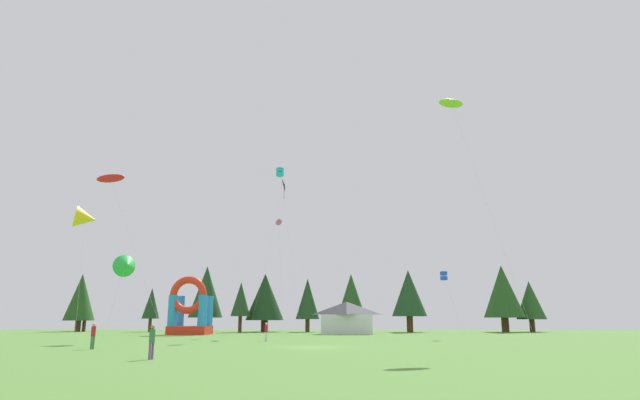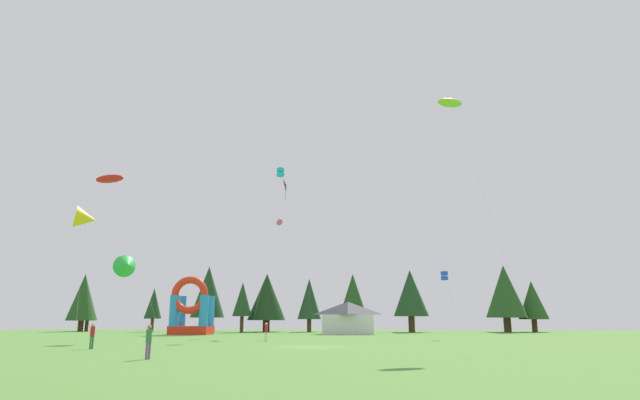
% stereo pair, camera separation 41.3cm
% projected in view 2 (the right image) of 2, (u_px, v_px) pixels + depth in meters
% --- Properties ---
extents(ground_plane, '(120.00, 120.00, 0.00)m').
position_uv_depth(ground_plane, '(310.00, 347.00, 37.93)').
color(ground_plane, '#548438').
extents(kite_green_delta, '(2.62, 2.58, 7.58)m').
position_uv_depth(kite_green_delta, '(126.00, 265.00, 46.07)').
color(kite_green_delta, green).
rests_on(kite_green_delta, ground_plane).
extents(kite_red_parafoil, '(6.24, 1.02, 12.39)m').
position_uv_depth(kite_red_parafoil, '(110.00, 179.00, 38.11)').
color(kite_red_parafoil, red).
rests_on(kite_red_parafoil, ground_plane).
extents(kite_black_diamond, '(4.11, 4.19, 20.79)m').
position_uv_depth(kite_black_diamond, '(286.00, 186.00, 72.68)').
color(kite_black_diamond, black).
rests_on(kite_black_diamond, ground_plane).
extents(kite_lime_parafoil, '(7.43, 4.57, 18.83)m').
position_uv_depth(kite_lime_parafoil, '(450.00, 103.00, 40.64)').
color(kite_lime_parafoil, '#8CD826').
rests_on(kite_lime_parafoil, ground_plane).
extents(kite_cyan_box, '(3.45, 3.62, 18.97)m').
position_uv_depth(kite_cyan_box, '(281.00, 173.00, 60.28)').
color(kite_cyan_box, '#19B7CC').
rests_on(kite_cyan_box, ground_plane).
extents(kite_blue_box, '(2.34, 1.25, 6.84)m').
position_uv_depth(kite_blue_box, '(444.00, 276.00, 54.68)').
color(kite_blue_box, blue).
rests_on(kite_blue_box, ground_plane).
extents(kite_pink_parafoil, '(1.87, 4.06, 13.58)m').
position_uv_depth(kite_pink_parafoil, '(279.00, 222.00, 61.62)').
color(kite_pink_parafoil, '#EA599E').
rests_on(kite_pink_parafoil, ground_plane).
extents(kite_yellow_delta, '(2.92, 4.13, 11.53)m').
position_uv_depth(kite_yellow_delta, '(86.00, 218.00, 45.29)').
color(kite_yellow_delta, yellow).
rests_on(kite_yellow_delta, ground_plane).
extents(person_midfield, '(0.38, 0.38, 1.66)m').
position_uv_depth(person_midfield, '(266.00, 330.00, 47.69)').
color(person_midfield, silver).
rests_on(person_midfield, ground_plane).
extents(person_near_camera, '(0.41, 0.41, 1.71)m').
position_uv_depth(person_near_camera, '(149.00, 339.00, 26.80)').
color(person_near_camera, '#724C8C').
rests_on(person_near_camera, ground_plane).
extents(person_far_side, '(0.40, 0.40, 1.74)m').
position_uv_depth(person_far_side, '(92.00, 333.00, 35.65)').
color(person_far_side, '#33723F').
rests_on(person_far_side, ground_plane).
extents(inflatable_red_slide, '(5.00, 4.10, 7.33)m').
position_uv_depth(inflatable_red_slide, '(191.00, 312.00, 67.37)').
color(inflatable_red_slide, red).
rests_on(inflatable_red_slide, ground_plane).
extents(festival_tent, '(6.61, 4.09, 4.20)m').
position_uv_depth(festival_tent, '(348.00, 318.00, 69.10)').
color(festival_tent, silver).
rests_on(festival_tent, ground_plane).
extents(tree_row_0, '(4.74, 4.74, 9.08)m').
position_uv_depth(tree_row_0, '(83.00, 297.00, 84.40)').
color(tree_row_0, '#4C331E').
rests_on(tree_row_0, ground_plane).
extents(tree_row_1, '(2.98, 2.98, 6.17)m').
position_uv_depth(tree_row_1, '(88.00, 306.00, 84.74)').
color(tree_row_1, '#4C331E').
rests_on(tree_row_1, ground_plane).
extents(tree_row_2, '(2.67, 2.67, 6.67)m').
position_uv_depth(tree_row_2, '(154.00, 304.00, 81.96)').
color(tree_row_2, '#4C331E').
rests_on(tree_row_2, ground_plane).
extents(tree_row_3, '(5.31, 5.31, 10.12)m').
position_uv_depth(tree_row_3, '(208.00, 292.00, 82.52)').
color(tree_row_3, '#4C331E').
rests_on(tree_row_3, ground_plane).
extents(tree_row_4, '(2.93, 2.93, 7.38)m').
position_uv_depth(tree_row_4, '(242.00, 299.00, 78.90)').
color(tree_row_4, '#4C331E').
rests_on(tree_row_4, ground_plane).
extents(tree_row_5, '(5.91, 5.91, 8.90)m').
position_uv_depth(tree_row_5, '(267.00, 297.00, 81.69)').
color(tree_row_5, '#4C331E').
rests_on(tree_row_5, ground_plane).
extents(tree_row_6, '(3.64, 3.64, 8.08)m').
position_uv_depth(tree_row_6, '(309.00, 299.00, 81.08)').
color(tree_row_6, '#4C331E').
rests_on(tree_row_6, ground_plane).
extents(tree_row_7, '(4.70, 4.70, 8.91)m').
position_uv_depth(tree_row_7, '(353.00, 297.00, 82.00)').
color(tree_row_7, '#4C331E').
rests_on(tree_row_7, ground_plane).
extents(tree_row_8, '(5.26, 5.26, 9.29)m').
position_uv_depth(tree_row_8, '(410.00, 293.00, 79.56)').
color(tree_row_8, '#4C331E').
rests_on(tree_row_8, ground_plane).
extents(tree_row_9, '(6.05, 6.05, 10.05)m').
position_uv_depth(tree_row_9, '(505.00, 291.00, 79.94)').
color(tree_row_9, '#4C331E').
rests_on(tree_row_9, ground_plane).
extents(tree_row_10, '(4.46, 4.46, 7.71)m').
position_uv_depth(tree_row_10, '(532.00, 300.00, 80.87)').
color(tree_row_10, '#4C331E').
rests_on(tree_row_10, ground_plane).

